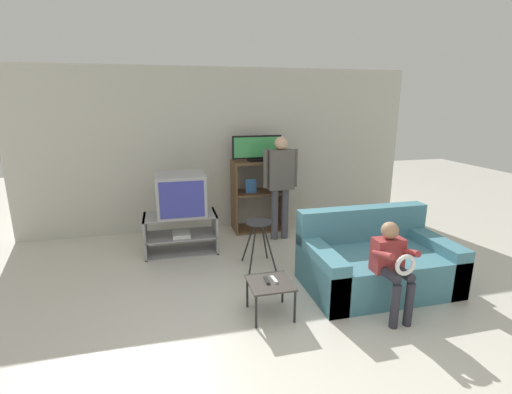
{
  "coord_description": "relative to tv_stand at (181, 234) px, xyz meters",
  "views": [
    {
      "loc": [
        -0.92,
        -2.53,
        2.09
      ],
      "look_at": [
        0.18,
        1.9,
        0.9
      ],
      "focal_mm": 26.0,
      "sensor_mm": 36.0,
      "label": 1
    }
  ],
  "objects": [
    {
      "name": "tv_stand",
      "position": [
        0.0,
        0.0,
        0.0
      ],
      "size": [
        1.0,
        0.51,
        0.55
      ],
      "color": "#939399",
      "rests_on": "ground_plane"
    },
    {
      "name": "folding_stool",
      "position": [
        0.94,
        -0.74,
        0.22
      ],
      "size": [
        0.37,
        0.45,
        0.62
      ],
      "color": "black",
      "rests_on": "ground_plane"
    },
    {
      "name": "person_standing_adult",
      "position": [
        1.51,
        0.17,
        0.69
      ],
      "size": [
        0.53,
        0.2,
        1.58
      ],
      "color": "#4C4C56",
      "rests_on": "ground_plane"
    },
    {
      "name": "remote_control_white",
      "position": [
        0.82,
        -1.82,
        0.1
      ],
      "size": [
        0.05,
        0.15,
        0.02
      ],
      "primitive_type": "cube",
      "rotation": [
        0.0,
        0.0,
        0.08
      ],
      "color": "silver",
      "rests_on": "snack_table"
    },
    {
      "name": "ground_plane",
      "position": [
        0.76,
        -2.5,
        -0.27
      ],
      "size": [
        18.0,
        18.0,
        0.0
      ],
      "primitive_type": "plane",
      "color": "beige"
    },
    {
      "name": "television_main",
      "position": [
        0.03,
        0.01,
        0.57
      ],
      "size": [
        0.66,
        0.61,
        0.57
      ],
      "color": "#9E9EA3",
      "rests_on": "tv_stand"
    },
    {
      "name": "couch",
      "position": [
        2.12,
        -1.55,
        0.01
      ],
      "size": [
        1.63,
        1.0,
        0.85
      ],
      "color": "teal",
      "rests_on": "ground_plane"
    },
    {
      "name": "media_shelf",
      "position": [
        1.3,
        0.67,
        0.32
      ],
      "size": [
        0.85,
        0.48,
        1.15
      ],
      "color": "brown",
      "rests_on": "ground_plane"
    },
    {
      "name": "wall_back",
      "position": [
        0.76,
        0.98,
        1.03
      ],
      "size": [
        6.4,
        0.06,
        2.6
      ],
      "color": "beige",
      "rests_on": "ground_plane"
    },
    {
      "name": "person_seated_child",
      "position": [
        1.93,
        -2.13,
        0.3
      ],
      "size": [
        0.33,
        0.43,
        0.95
      ],
      "color": "#2D2D38",
      "rests_on": "ground_plane"
    },
    {
      "name": "remote_control_black",
      "position": [
        0.75,
        -1.83,
        0.1
      ],
      "size": [
        0.04,
        0.15,
        0.02
      ],
      "primitive_type": "cube",
      "rotation": [
        0.0,
        0.0,
        -0.03
      ],
      "color": "#232328",
      "rests_on": "snack_table"
    },
    {
      "name": "snack_table",
      "position": [
        0.78,
        -1.85,
        0.04
      ],
      "size": [
        0.43,
        0.43,
        0.36
      ],
      "color": "#38332D",
      "rests_on": "ground_plane"
    },
    {
      "name": "television_flat",
      "position": [
        1.27,
        0.64,
        1.07
      ],
      "size": [
        0.79,
        0.2,
        0.41
      ],
      "color": "black",
      "rests_on": "media_shelf"
    }
  ]
}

